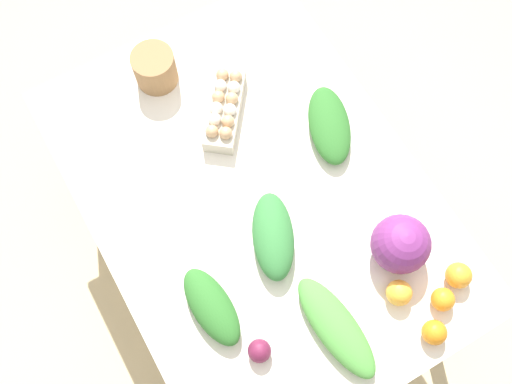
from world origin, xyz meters
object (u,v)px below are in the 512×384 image
(greens_bunch_beet_tops, at_px, (273,236))
(greens_bunch_kale, at_px, (336,327))
(orange_3, at_px, (434,332))
(paper_bag, at_px, (155,68))
(greens_bunch_scallion, at_px, (329,125))
(greens_bunch_dandelion, at_px, (212,307))
(orange_2, at_px, (399,293))
(cabbage_purple, at_px, (401,244))
(orange_1, at_px, (459,275))
(egg_carton, at_px, (225,108))
(beet_root, at_px, (259,351))
(orange_0, at_px, (443,299))

(greens_bunch_beet_tops, xyz_separation_m, greens_bunch_kale, (0.32, 0.02, -0.01))
(orange_3, bearing_deg, greens_bunch_beet_tops, -151.57)
(paper_bag, height_order, greens_bunch_scallion, paper_bag)
(greens_bunch_beet_tops, distance_m, orange_3, 0.53)
(greens_bunch_dandelion, bearing_deg, orange_2, 64.20)
(cabbage_purple, relative_size, greens_bunch_kale, 0.52)
(greens_bunch_scallion, distance_m, orange_1, 0.60)
(orange_2, bearing_deg, orange_1, 75.89)
(paper_bag, bearing_deg, orange_1, 23.52)
(egg_carton, bearing_deg, orange_3, -131.50)
(orange_1, height_order, orange_3, orange_1)
(cabbage_purple, height_order, beet_root, cabbage_purple)
(egg_carton, relative_size, greens_bunch_beet_tops, 1.06)
(beet_root, bearing_deg, cabbage_purple, 95.77)
(orange_3, bearing_deg, egg_carton, -169.56)
(beet_root, height_order, orange_0, orange_0)
(egg_carton, bearing_deg, greens_bunch_scallion, -91.93)
(orange_1, xyz_separation_m, orange_2, (-0.05, -0.18, -0.00))
(paper_bag, bearing_deg, greens_bunch_kale, 3.95)
(paper_bag, xyz_separation_m, orange_2, (1.01, 0.28, -0.02))
(orange_2, bearing_deg, orange_0, 51.63)
(egg_carton, bearing_deg, greens_bunch_dandelion, -174.20)
(greens_bunch_scallion, relative_size, beet_root, 4.20)
(paper_bag, bearing_deg, orange_2, 15.45)
(greens_bunch_dandelion, distance_m, orange_3, 0.63)
(orange_3, bearing_deg, paper_bag, -165.31)
(beet_root, bearing_deg, greens_bunch_kale, 76.56)
(greens_bunch_kale, relative_size, beet_root, 4.98)
(greens_bunch_scallion, xyz_separation_m, orange_3, (0.70, -0.09, 0.00))
(cabbage_purple, bearing_deg, orange_1, 34.92)
(greens_bunch_dandelion, xyz_separation_m, orange_1, (0.28, 0.67, -0.00))
(orange_3, bearing_deg, orange_1, 121.63)
(greens_bunch_scallion, height_order, orange_0, greens_bunch_scallion)
(greens_bunch_dandelion, bearing_deg, greens_bunch_kale, 50.79)
(greens_bunch_dandelion, relative_size, greens_bunch_scallion, 0.90)
(greens_bunch_scallion, xyz_separation_m, orange_0, (0.63, -0.02, -0.00))
(egg_carton, distance_m, orange_3, 0.93)
(cabbage_purple, relative_size, orange_1, 2.26)
(greens_bunch_scallion, relative_size, orange_1, 3.63)
(greens_bunch_scallion, distance_m, orange_0, 0.63)
(egg_carton, xyz_separation_m, beet_root, (0.71, -0.28, -0.01))
(greens_bunch_kale, bearing_deg, beet_root, -103.44)
(greens_bunch_beet_tops, distance_m, beet_root, 0.33)
(egg_carton, xyz_separation_m, greens_bunch_beet_tops, (0.45, -0.08, 0.00))
(paper_bag, distance_m, orange_3, 1.19)
(orange_0, bearing_deg, egg_carton, -163.95)
(orange_1, bearing_deg, greens_bunch_scallion, -173.97)
(egg_carton, xyz_separation_m, orange_3, (0.92, 0.17, -0.01))
(greens_bunch_beet_tops, bearing_deg, greens_bunch_scallion, 123.58)
(greens_bunch_dandelion, relative_size, beet_root, 3.79)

